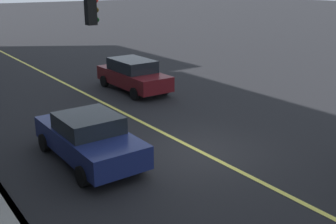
% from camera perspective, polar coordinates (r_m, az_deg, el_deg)
% --- Properties ---
extents(ground, '(200.00, 200.00, 0.00)m').
position_cam_1_polar(ground, '(13.49, 4.37, -5.51)').
color(ground, black).
extents(curb_edge, '(80.00, 0.16, 0.15)m').
position_cam_1_polar(curb_edge, '(10.96, -21.29, -12.26)').
color(curb_edge, slate).
rests_on(curb_edge, ground).
extents(lane_stripe_center, '(80.00, 0.16, 0.01)m').
position_cam_1_polar(lane_stripe_center, '(13.49, 4.37, -5.49)').
color(lane_stripe_center, '#D8CC4C').
rests_on(lane_stripe_center, ground).
extents(car_maroon, '(4.67, 1.95, 1.60)m').
position_cam_1_polar(car_maroon, '(20.73, -4.96, 5.28)').
color(car_maroon, '#591116').
rests_on(car_maroon, ground).
extents(car_navy, '(4.51, 2.03, 1.50)m').
position_cam_1_polar(car_navy, '(12.77, -11.14, -3.53)').
color(car_navy, navy).
rests_on(car_navy, ground).
extents(traffic_light_mast, '(0.28, 4.24, 5.27)m').
position_cam_1_polar(traffic_light_mast, '(12.34, -20.06, 8.89)').
color(traffic_light_mast, '#1E3823').
rests_on(traffic_light_mast, ground).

